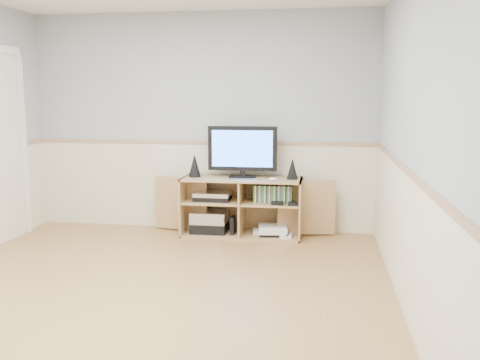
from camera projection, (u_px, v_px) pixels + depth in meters
name	position (u px, v px, depth m)	size (l,w,h in m)	color
room	(135.00, 140.00, 4.13)	(4.04, 4.54, 2.54)	tan
media_cabinet	(242.00, 205.00, 6.04)	(2.08, 0.50, 0.65)	tan
monitor	(242.00, 150.00, 5.93)	(0.77, 0.18, 0.57)	black
speaker_left	(195.00, 165.00, 6.02)	(0.14, 0.14, 0.26)	black
speaker_right	(292.00, 169.00, 5.85)	(0.12, 0.12, 0.23)	black
keyboard	(244.00, 180.00, 5.79)	(0.29, 0.12, 0.01)	silver
mouse	(273.00, 179.00, 5.74)	(0.10, 0.06, 0.04)	white
av_components	(211.00, 215.00, 6.05)	(0.50, 0.30, 0.47)	black
game_consoles	(272.00, 230.00, 5.96)	(0.46, 0.30, 0.11)	white
game_cases	(273.00, 194.00, 5.89)	(0.42, 0.14, 0.19)	#3F8C3F
wall_outlet	(288.00, 180.00, 6.12)	(0.12, 0.03, 0.12)	white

